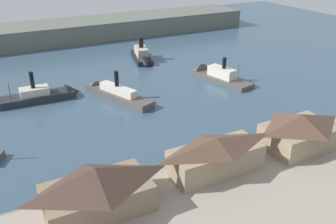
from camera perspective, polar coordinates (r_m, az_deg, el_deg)
The scene contains 12 objects.
ground_plane at distance 77.92m, azimuth 2.37°, elevation -6.76°, with size 320.00×320.00×0.00m, color #385166.
quay_promenade at distance 63.19m, azimuth 12.72°, elevation -15.48°, with size 110.00×36.00×1.20m, color #9E9384.
seawall_edge at distance 75.05m, azimuth 3.75°, elevation -7.71°, with size 110.00×0.80×1.00m, color gray.
ferry_shed_west_terminal at distance 60.59m, azimuth -10.94°, elevation -11.60°, with size 17.20×9.82×8.11m.
ferry_shed_central_terminal at distance 69.72m, azimuth 7.43°, elevation -6.54°, with size 18.01×7.69×7.02m.
ferry_shed_east_terminal at distance 81.61m, azimuth 19.70°, elevation -2.74°, with size 14.78×10.43×7.49m.
mooring_post_center_west at distance 96.34m, azimuth 24.01°, elevation -1.40°, with size 0.44×0.44×0.90m, color black.
ferry_moored_west at distance 138.61m, azimuth -3.98°, elevation 8.53°, with size 9.43×19.26×10.08m.
ferry_approaching_west at distance 106.84m, azimuth -8.57°, elevation 2.99°, with size 13.62×25.60×9.47m.
ferry_near_quay at distance 109.70m, azimuth -18.53°, elevation 2.51°, with size 22.89×6.39×10.26m.
ferry_approaching_east at distance 121.63m, azimuth 7.15°, elevation 5.77°, with size 11.01×24.22×10.04m.
far_headland at distance 174.43m, azimuth -16.27°, elevation 11.81°, with size 180.00×24.00×8.00m, color #60665B.
Camera 1 is at (-33.54, -57.13, 41.02)m, focal length 39.44 mm.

